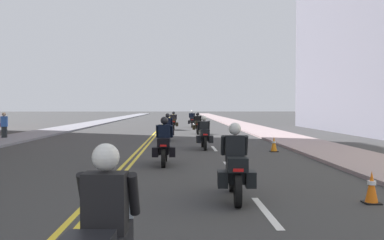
% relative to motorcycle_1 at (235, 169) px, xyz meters
% --- Properties ---
extents(ground_plane, '(264.00, 264.00, 0.00)m').
position_rel_motorcycle_1_xyz_m(ground_plane, '(-2.94, 38.98, -0.66)').
color(ground_plane, '#383738').
extents(sidewalk_left, '(2.99, 144.00, 0.12)m').
position_rel_motorcycle_1_xyz_m(sidewalk_left, '(-11.19, 38.98, -0.60)').
color(sidewalk_left, gray).
rests_on(sidewalk_left, ground).
extents(sidewalk_right, '(2.99, 144.00, 0.12)m').
position_rel_motorcycle_1_xyz_m(sidewalk_right, '(5.32, 38.98, -0.60)').
color(sidewalk_right, gray).
rests_on(sidewalk_right, ground).
extents(centreline_yellow_inner, '(0.12, 132.00, 0.01)m').
position_rel_motorcycle_1_xyz_m(centreline_yellow_inner, '(-3.06, 38.98, -0.65)').
color(centreline_yellow_inner, yellow).
rests_on(centreline_yellow_inner, ground).
extents(centreline_yellow_outer, '(0.12, 132.00, 0.01)m').
position_rel_motorcycle_1_xyz_m(centreline_yellow_outer, '(-2.82, 38.98, -0.65)').
color(centreline_yellow_outer, yellow).
rests_on(centreline_yellow_outer, ground).
extents(lane_dashes_white, '(0.14, 56.40, 0.01)m').
position_rel_motorcycle_1_xyz_m(lane_dashes_white, '(0.44, 19.98, -0.65)').
color(lane_dashes_white, silver).
rests_on(lane_dashes_white, ground).
extents(motorcycle_1, '(0.78, 2.23, 1.62)m').
position_rel_motorcycle_1_xyz_m(motorcycle_1, '(0.00, 0.00, 0.00)').
color(motorcycle_1, black).
rests_on(motorcycle_1, ground).
extents(motorcycle_2, '(0.76, 2.13, 1.63)m').
position_rel_motorcycle_1_xyz_m(motorcycle_2, '(-1.69, 5.42, -0.01)').
color(motorcycle_2, black).
rests_on(motorcycle_2, ground).
extents(motorcycle_3, '(0.77, 2.14, 1.56)m').
position_rel_motorcycle_1_xyz_m(motorcycle_3, '(-0.04, 10.77, -0.01)').
color(motorcycle_3, black).
rests_on(motorcycle_3, ground).
extents(motorcycle_4, '(0.77, 2.09, 1.58)m').
position_rel_motorcycle_1_xyz_m(motorcycle_4, '(-1.88, 15.82, -0.01)').
color(motorcycle_4, black).
rests_on(motorcycle_4, ground).
extents(motorcycle_5, '(0.76, 2.27, 1.57)m').
position_rel_motorcycle_1_xyz_m(motorcycle_5, '(0.11, 21.71, -0.02)').
color(motorcycle_5, black).
rests_on(motorcycle_5, ground).
extents(motorcycle_6, '(0.78, 2.18, 1.58)m').
position_rel_motorcycle_1_xyz_m(motorcycle_6, '(-1.71, 27.00, -0.02)').
color(motorcycle_6, black).
rests_on(motorcycle_6, ground).
extents(motorcycle_7, '(0.77, 2.21, 1.62)m').
position_rel_motorcycle_1_xyz_m(motorcycle_7, '(-0.02, 31.69, 0.00)').
color(motorcycle_7, black).
rests_on(motorcycle_7, ground).
extents(traffic_cone_0, '(0.35, 0.35, 0.66)m').
position_rel_motorcycle_1_xyz_m(traffic_cone_0, '(2.94, 9.51, -0.33)').
color(traffic_cone_0, black).
rests_on(traffic_cone_0, ground).
extents(traffic_cone_1, '(0.32, 0.32, 0.67)m').
position_rel_motorcycle_1_xyz_m(traffic_cone_1, '(2.72, -0.41, -0.33)').
color(traffic_cone_1, black).
rests_on(traffic_cone_1, ground).
extents(pedestrian_0, '(0.49, 0.25, 1.63)m').
position_rel_motorcycle_1_xyz_m(pedestrian_0, '(-11.66, 16.74, 0.18)').
color(pedestrian_0, '#252A2E').
rests_on(pedestrian_0, ground).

